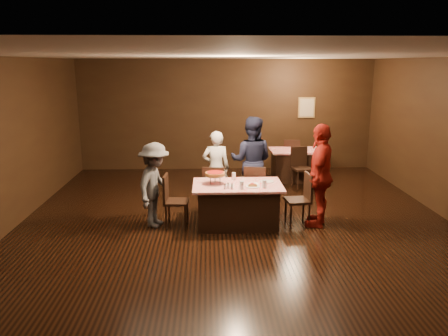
{
  "coord_description": "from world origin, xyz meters",
  "views": [
    {
      "loc": [
        -0.5,
        -6.92,
        2.89
      ],
      "look_at": [
        -0.21,
        0.9,
        1.0
      ],
      "focal_mm": 35.0,
      "sensor_mm": 36.0,
      "label": 1
    }
  ],
  "objects_px": {
    "chair_far_left": "(215,189)",
    "diner_white_jacket": "(216,168)",
    "chair_back_far": "(292,156)",
    "diner_red_shirt": "(320,175)",
    "pizza_stand": "(215,174)",
    "diner_grey_knit": "(155,185)",
    "glass_back": "(234,176)",
    "main_table": "(237,205)",
    "chair_end_left": "(177,201)",
    "chair_far_right": "(255,188)",
    "chair_end_right": "(298,199)",
    "back_table": "(296,165)",
    "chair_back_near": "(302,168)",
    "plate_empty": "(267,181)",
    "glass_front_left": "(242,185)",
    "diner_navy_hoodie": "(251,161)",
    "glass_front_right": "(264,184)"
  },
  "relations": [
    {
      "from": "diner_navy_hoodie",
      "to": "plate_empty",
      "type": "bearing_deg",
      "value": 113.73
    },
    {
      "from": "chair_far_left",
      "to": "diner_grey_knit",
      "type": "relative_size",
      "value": 0.62
    },
    {
      "from": "chair_end_right",
      "to": "diner_white_jacket",
      "type": "bearing_deg",
      "value": -135.73
    },
    {
      "from": "diner_white_jacket",
      "to": "pizza_stand",
      "type": "bearing_deg",
      "value": 85.93
    },
    {
      "from": "diner_white_jacket",
      "to": "chair_far_left",
      "type": "bearing_deg",
      "value": 83.45
    },
    {
      "from": "diner_red_shirt",
      "to": "diner_navy_hoodie",
      "type": "bearing_deg",
      "value": -117.62
    },
    {
      "from": "chair_end_right",
      "to": "chair_back_far",
      "type": "xyz_separation_m",
      "value": [
        0.59,
        3.73,
        0.0
      ]
    },
    {
      "from": "pizza_stand",
      "to": "chair_far_left",
      "type": "bearing_deg",
      "value": 90.0
    },
    {
      "from": "chair_end_left",
      "to": "plate_empty",
      "type": "xyz_separation_m",
      "value": [
        1.65,
        0.15,
        0.3
      ]
    },
    {
      "from": "chair_end_left",
      "to": "pizza_stand",
      "type": "relative_size",
      "value": 2.5
    },
    {
      "from": "chair_end_left",
      "to": "glass_back",
      "type": "xyz_separation_m",
      "value": [
        1.05,
        0.3,
        0.37
      ]
    },
    {
      "from": "diner_red_shirt",
      "to": "back_table",
      "type": "bearing_deg",
      "value": -161.91
    },
    {
      "from": "chair_back_near",
      "to": "diner_navy_hoodie",
      "type": "height_order",
      "value": "diner_navy_hoodie"
    },
    {
      "from": "main_table",
      "to": "chair_end_left",
      "type": "height_order",
      "value": "chair_end_left"
    },
    {
      "from": "pizza_stand",
      "to": "glass_front_right",
      "type": "distance_m",
      "value": 0.91
    },
    {
      "from": "plate_empty",
      "to": "glass_front_right",
      "type": "height_order",
      "value": "glass_front_right"
    },
    {
      "from": "diner_grey_knit",
      "to": "pizza_stand",
      "type": "xyz_separation_m",
      "value": [
        1.08,
        0.02,
        0.19
      ]
    },
    {
      "from": "chair_far_left",
      "to": "diner_grey_knit",
      "type": "distance_m",
      "value": 1.33
    },
    {
      "from": "diner_navy_hoodie",
      "to": "diner_grey_knit",
      "type": "height_order",
      "value": "diner_navy_hoodie"
    },
    {
      "from": "chair_far_left",
      "to": "diner_white_jacket",
      "type": "relative_size",
      "value": 0.61
    },
    {
      "from": "main_table",
      "to": "plate_empty",
      "type": "xyz_separation_m",
      "value": [
        0.55,
        0.15,
        0.39
      ]
    },
    {
      "from": "diner_grey_knit",
      "to": "glass_back",
      "type": "bearing_deg",
      "value": -61.58
    },
    {
      "from": "chair_back_far",
      "to": "diner_red_shirt",
      "type": "height_order",
      "value": "diner_red_shirt"
    },
    {
      "from": "chair_far_right",
      "to": "chair_back_far",
      "type": "relative_size",
      "value": 1.0
    },
    {
      "from": "chair_far_left",
      "to": "chair_back_near",
      "type": "bearing_deg",
      "value": -132.03
    },
    {
      "from": "chair_far_right",
      "to": "plate_empty",
      "type": "height_order",
      "value": "chair_far_right"
    },
    {
      "from": "chair_far_left",
      "to": "diner_white_jacket",
      "type": "height_order",
      "value": "diner_white_jacket"
    },
    {
      "from": "glass_back",
      "to": "back_table",
      "type": "bearing_deg",
      "value": 58.39
    },
    {
      "from": "chair_far_right",
      "to": "diner_grey_knit",
      "type": "relative_size",
      "value": 0.62
    },
    {
      "from": "chair_end_right",
      "to": "diner_navy_hoodie",
      "type": "bearing_deg",
      "value": -155.26
    },
    {
      "from": "chair_far_left",
      "to": "diner_red_shirt",
      "type": "relative_size",
      "value": 0.51
    },
    {
      "from": "diner_white_jacket",
      "to": "pizza_stand",
      "type": "xyz_separation_m",
      "value": [
        -0.04,
        -1.18,
        0.18
      ]
    },
    {
      "from": "plate_empty",
      "to": "glass_back",
      "type": "height_order",
      "value": "glass_back"
    },
    {
      "from": "glass_front_left",
      "to": "chair_end_right",
      "type": "bearing_deg",
      "value": 15.95
    },
    {
      "from": "chair_end_left",
      "to": "glass_back",
      "type": "distance_m",
      "value": 1.15
    },
    {
      "from": "glass_front_left",
      "to": "glass_back",
      "type": "distance_m",
      "value": 0.61
    },
    {
      "from": "chair_back_far",
      "to": "diner_red_shirt",
      "type": "relative_size",
      "value": 0.51
    },
    {
      "from": "main_table",
      "to": "chair_end_right",
      "type": "distance_m",
      "value": 1.1
    },
    {
      "from": "chair_end_right",
      "to": "glass_front_right",
      "type": "relative_size",
      "value": 6.79
    },
    {
      "from": "chair_end_right",
      "to": "glass_front_left",
      "type": "relative_size",
      "value": 6.79
    },
    {
      "from": "chair_back_far",
      "to": "glass_front_left",
      "type": "relative_size",
      "value": 6.79
    },
    {
      "from": "diner_navy_hoodie",
      "to": "glass_front_left",
      "type": "xyz_separation_m",
      "value": [
        -0.32,
        -1.55,
        -0.08
      ]
    },
    {
      "from": "diner_red_shirt",
      "to": "chair_back_far",
      "type": "bearing_deg",
      "value": -161.3
    },
    {
      "from": "chair_far_left",
      "to": "plate_empty",
      "type": "distance_m",
      "value": 1.16
    },
    {
      "from": "chair_far_right",
      "to": "chair_back_near",
      "type": "relative_size",
      "value": 1.0
    },
    {
      "from": "chair_back_near",
      "to": "diner_red_shirt",
      "type": "relative_size",
      "value": 0.51
    },
    {
      "from": "diner_grey_knit",
      "to": "glass_back",
      "type": "relative_size",
      "value": 10.93
    },
    {
      "from": "chair_back_near",
      "to": "glass_front_left",
      "type": "bearing_deg",
      "value": -134.23
    },
    {
      "from": "diner_grey_knit",
      "to": "pizza_stand",
      "type": "height_order",
      "value": "diner_grey_knit"
    },
    {
      "from": "chair_end_right",
      "to": "diner_red_shirt",
      "type": "relative_size",
      "value": 0.51
    }
  ]
}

